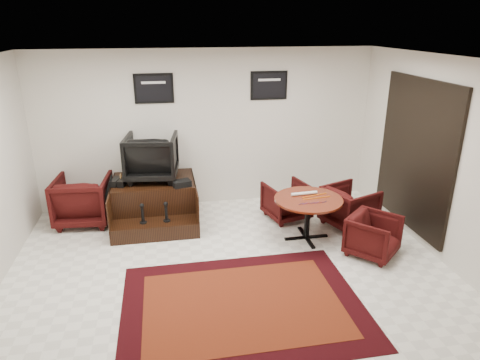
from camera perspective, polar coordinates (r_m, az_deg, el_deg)
The scene contains 16 objects.
ground at distance 5.96m, azimuth -1.20°, elevation -12.22°, with size 6.00×6.00×0.00m, color white.
room_shell at distance 5.41m, azimuth 2.74°, elevation 5.09°, with size 6.02×5.02×2.81m.
area_rug at distance 5.36m, azimuth 0.36°, elevation -16.30°, with size 2.87×2.15×0.01m.
shine_podium at distance 7.41m, azimuth -11.28°, elevation -2.96°, with size 1.37×1.41×0.71m.
shine_chair at distance 7.27m, azimuth -11.71°, elevation 3.32°, with size 0.83×0.77×0.85m, color black.
shoes_pair at distance 7.23m, azimuth -15.80°, elevation -0.23°, with size 0.29×0.33×0.11m.
polish_kit at distance 6.97m, azimuth -7.78°, elevation -0.45°, with size 0.28×0.20×0.10m, color black.
umbrella_black at distance 7.31m, azimuth -17.51°, elevation -2.61°, with size 0.35×0.13×0.94m, color black, non-canonical shape.
umbrella_hooked at distance 7.43m, azimuth -17.28°, elevation -2.60°, with size 0.32×0.12×0.85m, color black, non-canonical shape.
armchair_side at distance 7.62m, azimuth -20.19°, elevation -2.21°, with size 0.87×0.81×0.89m, color black.
meeting_table at distance 6.63m, azimuth 9.08°, elevation -3.12°, with size 1.04×1.04×0.68m.
table_chair_back at distance 7.39m, azimuth 6.22°, elevation -2.53°, with size 0.68×0.64×0.70m, color black.
table_chair_window at distance 7.28m, azimuth 14.42°, elevation -3.20°, with size 0.73×0.68×0.75m, color black.
table_chair_corner at distance 6.50m, azimuth 17.37°, elevation -6.87°, with size 0.65×0.61×0.67m, color black.
paper_roll at distance 6.71m, azimuth 8.55°, elevation -1.78°, with size 0.05×0.05×0.42m, color silver.
table_clutter at distance 6.61m, azimuth 9.95°, elevation -2.40°, with size 0.57×0.36×0.01m.
Camera 1 is at (-0.79, -4.96, 3.21)m, focal length 32.00 mm.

